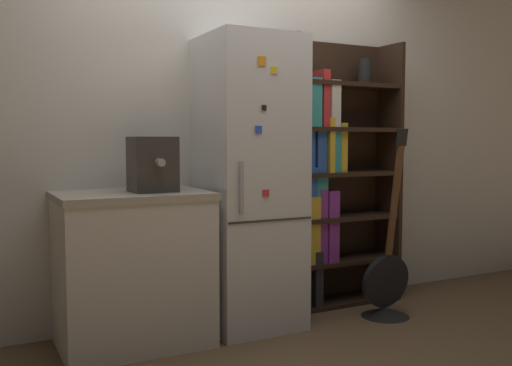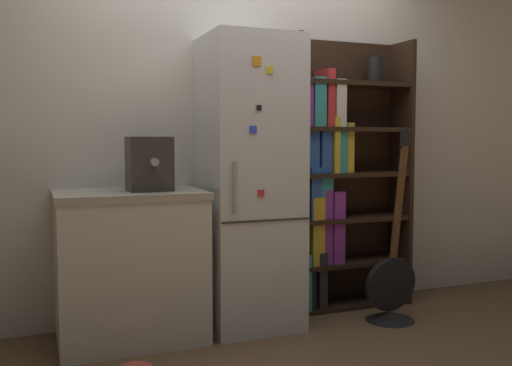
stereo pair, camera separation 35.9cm
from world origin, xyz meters
name	(u,v)px [view 2 (the right image)]	position (x,y,z in m)	size (l,w,h in m)	color
ground_plane	(258,332)	(0.00, 0.00, 0.00)	(16.00, 16.00, 0.00)	brown
wall_back	(232,122)	(0.00, 0.47, 1.30)	(8.00, 0.05, 2.60)	silver
refrigerator	(249,183)	(0.00, 0.16, 0.91)	(0.57, 0.60, 1.82)	silver
bookshelf	(330,181)	(0.67, 0.33, 0.89)	(0.91, 0.30, 1.88)	black
kitchen_counter	(130,266)	(-0.75, 0.16, 0.44)	(0.85, 0.60, 0.88)	silver
espresso_machine	(149,164)	(-0.64, 0.13, 1.04)	(0.25, 0.29, 0.31)	#38332D
guitar	(391,294)	(0.89, -0.11, 0.18)	(0.36, 0.32, 1.25)	black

